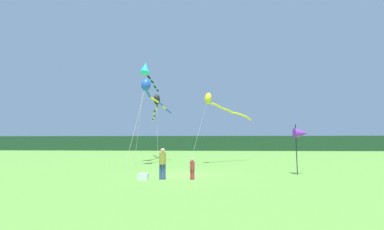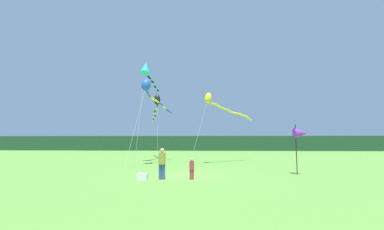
# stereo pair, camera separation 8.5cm
# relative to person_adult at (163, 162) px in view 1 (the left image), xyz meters

# --- Properties ---
(ground_plane) EXTENTS (120.00, 120.00, 0.00)m
(ground_plane) POSITION_rel_person_adult_xyz_m (1.20, 2.15, -1.00)
(ground_plane) COLOR #5B9338
(distant_treeline) EXTENTS (108.00, 2.25, 3.52)m
(distant_treeline) POSITION_rel_person_adult_xyz_m (1.20, 47.15, 0.76)
(distant_treeline) COLOR #1E4228
(distant_treeline) RESTS_ON ground
(person_adult) EXTENTS (0.39, 0.39, 1.79)m
(person_adult) POSITION_rel_person_adult_xyz_m (0.00, 0.00, 0.00)
(person_adult) COLOR #334C8C
(person_adult) RESTS_ON ground
(person_child) EXTENTS (0.27, 0.27, 1.22)m
(person_child) POSITION_rel_person_adult_xyz_m (1.72, 0.03, -0.32)
(person_child) COLOR #B23338
(person_child) RESTS_ON ground
(cooler_box) EXTENTS (0.58, 0.40, 0.38)m
(cooler_box) POSITION_rel_person_adult_xyz_m (-1.04, -0.30, -0.81)
(cooler_box) COLOR silver
(cooler_box) RESTS_ON ground
(banner_flag_pole) EXTENTS (0.90, 0.70, 3.32)m
(banner_flag_pole) POSITION_rel_person_adult_xyz_m (8.85, 2.67, 1.70)
(banner_flag_pole) COLOR black
(banner_flag_pole) RESTS_ON ground
(kite_black) EXTENTS (2.83, 9.00, 8.48)m
(kite_black) POSITION_rel_person_adult_xyz_m (-4.29, 18.82, 6.32)
(kite_black) COLOR #B2B2B2
(kite_black) RESTS_ON ground
(kite_cyan) EXTENTS (1.17, 7.43, 10.81)m
(kite_cyan) POSITION_rel_person_adult_xyz_m (-4.04, 11.92, 8.94)
(kite_cyan) COLOR #B2B2B2
(kite_cyan) RESTS_ON ground
(kite_yellow) EXTENTS (6.68, 6.18, 7.06)m
(kite_yellow) POSITION_rel_person_adult_xyz_m (3.52, 10.92, 5.07)
(kite_yellow) COLOR #B2B2B2
(kite_yellow) RESTS_ON ground
(kite_blue) EXTENTS (2.14, 10.44, 8.18)m
(kite_blue) POSITION_rel_person_adult_xyz_m (-2.99, 9.00, 6.18)
(kite_blue) COLOR #B2B2B2
(kite_blue) RESTS_ON ground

